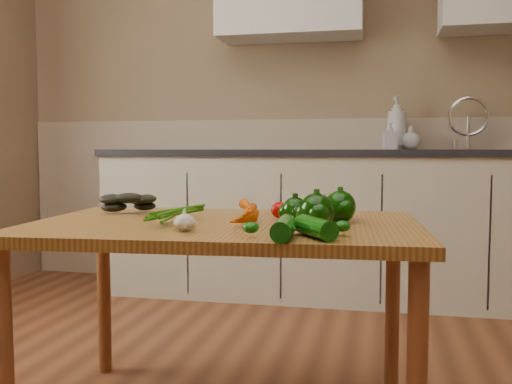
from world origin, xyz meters
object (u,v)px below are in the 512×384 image
object	(u,v)px
soap_bottle_a	(396,123)
zucchini_a	(315,228)
table	(225,245)
tomato_a	(280,210)
zucchini_b	(284,228)
garlic_bulb	(185,223)
leafy_greens	(130,201)
pepper_a	(295,211)
soap_bottle_c	(411,138)
pepper_b	(340,207)
tomato_c	(334,210)
soap_bottle_b	(390,136)
pepper_c	(316,211)
carrot_bunch	(224,213)
tomato_b	(320,207)

from	to	relation	value
soap_bottle_a	zucchini_a	size ratio (longest dim) A/B	2.02
table	tomato_a	world-z (taller)	tomato_a
tomato_a	zucchini_b	distance (m)	0.45
table	soap_bottle_a	bearing A→B (deg)	68.92
garlic_bulb	zucchini_b	xyz separation A→B (m)	(0.30, -0.07, 0.00)
soap_bottle_a	leafy_greens	bearing A→B (deg)	44.45
pepper_a	zucchini_a	size ratio (longest dim) A/B	0.52
soap_bottle_c	table	bearing A→B (deg)	89.05
pepper_b	tomato_c	world-z (taller)	pepper_b
leafy_greens	soap_bottle_b	bearing A→B (deg)	58.70
garlic_bulb	tomato_a	distance (m)	0.43
zucchini_b	pepper_c	bearing A→B (deg)	73.45
soap_bottle_a	garlic_bulb	distance (m)	2.24
carrot_bunch	tomato_a	distance (m)	0.22
pepper_c	tomato_b	distance (m)	0.32
soap_bottle_c	leafy_greens	bearing A→B (deg)	75.87
pepper_c	soap_bottle_c	bearing A→B (deg)	79.47
table	soap_bottle_b	bearing A→B (deg)	68.97
soap_bottle_b	leafy_greens	bearing A→B (deg)	-137.08
table	leafy_greens	xyz separation A→B (m)	(-0.41, 0.19, 0.12)
garlic_bulb	zucchini_b	distance (m)	0.31
tomato_b	zucchini_b	world-z (taller)	tomato_b
table	pepper_a	xyz separation A→B (m)	(0.23, -0.01, 0.12)
tomato_a	tomato_b	world-z (taller)	tomato_b
pepper_c	tomato_c	xyz separation A→B (m)	(0.03, 0.23, -0.02)
table	zucchini_b	world-z (taller)	zucchini_b
tomato_c	zucchini_b	distance (m)	0.45
pepper_b	tomato_c	size ratio (longest dim) A/B	1.41
tomato_a	pepper_a	bearing A→B (deg)	-63.75
garlic_bulb	pepper_a	world-z (taller)	pepper_a
pepper_a	pepper_c	bearing A→B (deg)	-47.67
pepper_a	soap_bottle_a	bearing A→B (deg)	79.47
leafy_greens	zucchini_b	world-z (taller)	leafy_greens
table	zucchini_b	distance (m)	0.40
pepper_a	pepper_c	size ratio (longest dim) A/B	0.81
soap_bottle_a	soap_bottle_b	bearing A→B (deg)	56.95
carrot_bunch	pepper_a	distance (m)	0.23
garlic_bulb	zucchini_b	size ratio (longest dim) A/B	0.34
leafy_greens	pepper_b	world-z (taller)	pepper_b
zucchini_a	tomato_a	bearing A→B (deg)	112.13
tomato_c	soap_bottle_c	bearing A→B (deg)	79.13
soap_bottle_b	pepper_c	world-z (taller)	soap_bottle_b
pepper_a	pepper_c	world-z (taller)	pepper_c
zucchini_b	carrot_bunch	bearing A→B (deg)	130.21
tomato_a	zucchini_b	world-z (taller)	tomato_a
soap_bottle_c	carrot_bunch	bearing A→B (deg)	89.18
zucchini_a	soap_bottle_a	bearing A→B (deg)	83.16
table	soap_bottle_c	bearing A→B (deg)	66.28
garlic_bulb	zucchini_a	distance (m)	0.38
pepper_b	pepper_c	world-z (taller)	pepper_c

